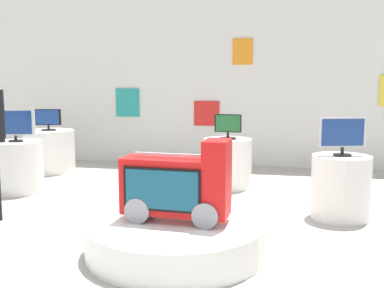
{
  "coord_description": "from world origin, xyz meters",
  "views": [
    {
      "loc": [
        0.92,
        -3.65,
        1.51
      ],
      "look_at": [
        0.07,
        0.75,
        0.9
      ],
      "focal_mm": 41.55,
      "sensor_mm": 36.0,
      "label": 1
    }
  ],
  "objects_px": {
    "novelty_firetruck_tv": "(177,188)",
    "display_pedestal_right_rear": "(227,163)",
    "tv_on_far_right": "(15,124)",
    "tv_on_right_rear": "(228,126)",
    "tv_on_center_rear": "(48,119)",
    "main_display_pedestal": "(176,236)",
    "display_pedestal_left_rear": "(341,187)",
    "tv_on_left_rear": "(343,135)",
    "display_pedestal_far_right": "(17,167)",
    "display_pedestal_center_rear": "(50,151)"
  },
  "relations": [
    {
      "from": "tv_on_left_rear",
      "to": "display_pedestal_right_rear",
      "type": "height_order",
      "value": "tv_on_left_rear"
    },
    {
      "from": "display_pedestal_right_rear",
      "to": "display_pedestal_far_right",
      "type": "relative_size",
      "value": 1.0
    },
    {
      "from": "main_display_pedestal",
      "to": "tv_on_right_rear",
      "type": "xyz_separation_m",
      "value": [
        0.17,
        2.62,
        0.75
      ]
    },
    {
      "from": "display_pedestal_far_right",
      "to": "display_pedestal_center_rear",
      "type": "bearing_deg",
      "value": 101.36
    },
    {
      "from": "display_pedestal_right_rear",
      "to": "display_pedestal_far_right",
      "type": "xyz_separation_m",
      "value": [
        -2.85,
        -0.85,
        0.0
      ]
    },
    {
      "from": "tv_on_left_rear",
      "to": "tv_on_center_rear",
      "type": "bearing_deg",
      "value": 157.97
    },
    {
      "from": "display_pedestal_right_rear",
      "to": "main_display_pedestal",
      "type": "bearing_deg",
      "value": -93.7
    },
    {
      "from": "tv_on_left_rear",
      "to": "novelty_firetruck_tv",
      "type": "bearing_deg",
      "value": -139.0
    },
    {
      "from": "display_pedestal_right_rear",
      "to": "tv_on_far_right",
      "type": "relative_size",
      "value": 1.39
    },
    {
      "from": "main_display_pedestal",
      "to": "tv_on_left_rear",
      "type": "height_order",
      "value": "tv_on_left_rear"
    },
    {
      "from": "display_pedestal_left_rear",
      "to": "display_pedestal_center_rear",
      "type": "bearing_deg",
      "value": 157.97
    },
    {
      "from": "display_pedestal_center_rear",
      "to": "tv_on_right_rear",
      "type": "height_order",
      "value": "tv_on_right_rear"
    },
    {
      "from": "display_pedestal_right_rear",
      "to": "display_pedestal_left_rear",
      "type": "bearing_deg",
      "value": -41.73
    },
    {
      "from": "display_pedestal_right_rear",
      "to": "tv_on_right_rear",
      "type": "distance_m",
      "value": 0.54
    },
    {
      "from": "tv_on_right_rear",
      "to": "display_pedestal_center_rear",
      "type": "bearing_deg",
      "value": 169.49
    },
    {
      "from": "display_pedestal_center_rear",
      "to": "tv_on_center_rear",
      "type": "distance_m",
      "value": 0.54
    },
    {
      "from": "tv_on_left_rear",
      "to": "display_pedestal_far_right",
      "type": "relative_size",
      "value": 0.71
    },
    {
      "from": "tv_on_right_rear",
      "to": "novelty_firetruck_tv",
      "type": "bearing_deg",
      "value": -93.33
    },
    {
      "from": "novelty_firetruck_tv",
      "to": "display_pedestal_right_rear",
      "type": "distance_m",
      "value": 2.65
    },
    {
      "from": "main_display_pedestal",
      "to": "display_pedestal_left_rear",
      "type": "relative_size",
      "value": 2.26
    },
    {
      "from": "tv_on_left_rear",
      "to": "display_pedestal_center_rear",
      "type": "distance_m",
      "value": 4.95
    },
    {
      "from": "main_display_pedestal",
      "to": "novelty_firetruck_tv",
      "type": "bearing_deg",
      "value": -23.84
    },
    {
      "from": "tv_on_left_rear",
      "to": "display_pedestal_right_rear",
      "type": "distance_m",
      "value": 1.99
    },
    {
      "from": "display_pedestal_center_rear",
      "to": "tv_on_right_rear",
      "type": "xyz_separation_m",
      "value": [
        3.14,
        -0.58,
        0.54
      ]
    },
    {
      "from": "novelty_firetruck_tv",
      "to": "display_pedestal_right_rear",
      "type": "xyz_separation_m",
      "value": [
        0.15,
        2.63,
        -0.24
      ]
    },
    {
      "from": "main_display_pedestal",
      "to": "tv_on_center_rear",
      "type": "xyz_separation_m",
      "value": [
        -2.97,
        3.2,
        0.75
      ]
    },
    {
      "from": "main_display_pedestal",
      "to": "novelty_firetruck_tv",
      "type": "distance_m",
      "value": 0.45
    },
    {
      "from": "display_pedestal_left_rear",
      "to": "tv_on_right_rear",
      "type": "relative_size",
      "value": 1.81
    },
    {
      "from": "display_pedestal_right_rear",
      "to": "tv_on_right_rear",
      "type": "relative_size",
      "value": 1.81
    },
    {
      "from": "main_display_pedestal",
      "to": "display_pedestal_left_rear",
      "type": "bearing_deg",
      "value": 40.6
    },
    {
      "from": "tv_on_right_rear",
      "to": "main_display_pedestal",
      "type": "bearing_deg",
      "value": -93.72
    },
    {
      "from": "tv_on_center_rear",
      "to": "tv_on_far_right",
      "type": "bearing_deg",
      "value": -78.66
    },
    {
      "from": "display_pedestal_center_rear",
      "to": "tv_on_far_right",
      "type": "xyz_separation_m",
      "value": [
        0.29,
        -1.43,
        0.6
      ]
    },
    {
      "from": "main_display_pedestal",
      "to": "display_pedestal_far_right",
      "type": "height_order",
      "value": "display_pedestal_far_right"
    },
    {
      "from": "display_pedestal_center_rear",
      "to": "tv_on_right_rear",
      "type": "bearing_deg",
      "value": -10.51
    },
    {
      "from": "tv_on_right_rear",
      "to": "tv_on_far_right",
      "type": "bearing_deg",
      "value": -163.43
    },
    {
      "from": "display_pedestal_left_rear",
      "to": "display_pedestal_center_rear",
      "type": "xyz_separation_m",
      "value": [
        -4.55,
        1.84,
        0.0
      ]
    },
    {
      "from": "tv_on_center_rear",
      "to": "tv_on_right_rear",
      "type": "height_order",
      "value": "tv_on_center_rear"
    },
    {
      "from": "display_pedestal_left_rear",
      "to": "tv_on_left_rear",
      "type": "distance_m",
      "value": 0.59
    },
    {
      "from": "tv_on_far_right",
      "to": "display_pedestal_right_rear",
      "type": "bearing_deg",
      "value": 16.64
    },
    {
      "from": "tv_on_left_rear",
      "to": "tv_on_center_rear",
      "type": "distance_m",
      "value": 4.91
    },
    {
      "from": "display_pedestal_right_rear",
      "to": "display_pedestal_far_right",
      "type": "height_order",
      "value": "same"
    },
    {
      "from": "display_pedestal_left_rear",
      "to": "tv_on_left_rear",
      "type": "xyz_separation_m",
      "value": [
        -0.0,
        -0.0,
        0.59
      ]
    },
    {
      "from": "tv_on_center_rear",
      "to": "novelty_firetruck_tv",
      "type": "bearing_deg",
      "value": -47.04
    },
    {
      "from": "main_display_pedestal",
      "to": "tv_on_center_rear",
      "type": "relative_size",
      "value": 3.78
    },
    {
      "from": "tv_on_center_rear",
      "to": "tv_on_right_rear",
      "type": "bearing_deg",
      "value": -10.44
    },
    {
      "from": "tv_on_right_rear",
      "to": "tv_on_far_right",
      "type": "distance_m",
      "value": 2.98
    },
    {
      "from": "tv_on_right_rear",
      "to": "tv_on_center_rear",
      "type": "bearing_deg",
      "value": 169.56
    },
    {
      "from": "display_pedestal_left_rear",
      "to": "novelty_firetruck_tv",
      "type": "bearing_deg",
      "value": -138.94
    },
    {
      "from": "tv_on_right_rear",
      "to": "tv_on_far_right",
      "type": "xyz_separation_m",
      "value": [
        -2.85,
        -0.85,
        0.06
      ]
    }
  ]
}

